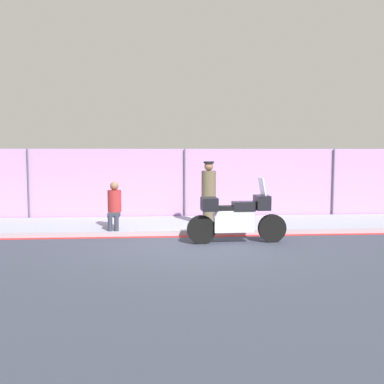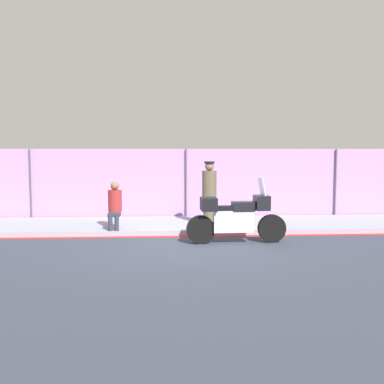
{
  "view_description": "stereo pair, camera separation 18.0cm",
  "coord_description": "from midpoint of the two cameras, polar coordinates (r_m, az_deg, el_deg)",
  "views": [
    {
      "loc": [
        -0.81,
        -9.96,
        2.14
      ],
      "look_at": [
        0.03,
        1.19,
        1.13
      ],
      "focal_mm": 42.0,
      "sensor_mm": 36.0,
      "label": 1
    },
    {
      "loc": [
        -0.63,
        -9.97,
        2.14
      ],
      "look_at": [
        0.03,
        1.19,
        1.13
      ],
      "focal_mm": 42.0,
      "sensor_mm": 36.0,
      "label": 2
    }
  ],
  "objects": [
    {
      "name": "curb_paint_stripe",
      "position": [
        11.38,
        0.33,
        -5.65
      ],
      "size": [
        35.24,
        0.18,
        0.01
      ],
      "color": "red",
      "rests_on": "ground_plane"
    },
    {
      "name": "officer_standing",
      "position": [
        12.3,
        2.63,
        -0.07
      ],
      "size": [
        0.4,
        0.4,
        1.74
      ],
      "color": "brown",
      "rests_on": "sidewalk"
    },
    {
      "name": "sidewalk",
      "position": [
        12.75,
        -0.08,
        -4.19
      ],
      "size": [
        35.24,
        2.63,
        0.13
      ],
      "color": "#8E93A3",
      "rests_on": "ground_plane"
    },
    {
      "name": "person_seated_on_curb",
      "position": [
        11.82,
        -9.35,
        -1.37
      ],
      "size": [
        0.36,
        0.63,
        1.23
      ],
      "color": "#2D3342",
      "rests_on": "sidewalk"
    },
    {
      "name": "motorcycle",
      "position": [
        10.54,
        6.03,
        -3.14
      ],
      "size": [
        2.36,
        0.55,
        1.54
      ],
      "rotation": [
        0.0,
        0.0,
        0.04
      ],
      "color": "black",
      "rests_on": "ground_plane"
    },
    {
      "name": "storefront_fence",
      "position": [
        14.02,
        -0.41,
        0.96
      ],
      "size": [
        33.48,
        0.17,
        2.22
      ],
      "color": "#AD7FC6",
      "rests_on": "ground_plane"
    },
    {
      "name": "ground_plane",
      "position": [
        10.22,
        0.76,
        -6.92
      ],
      "size": [
        120.0,
        120.0,
        0.0
      ],
      "primitive_type": "plane",
      "color": "#333847"
    }
  ]
}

